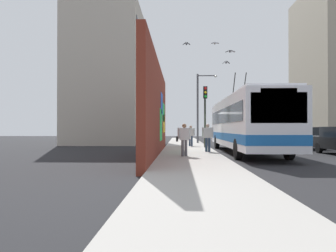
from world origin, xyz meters
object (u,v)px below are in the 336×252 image
at_px(pedestrian_at_curb, 208,135).
at_px(pedestrian_near_wall, 184,137).
at_px(parked_car_white, 302,137).
at_px(traffic_light, 205,106).
at_px(city_bus, 245,122).
at_px(street_lamp, 200,103).
at_px(pedestrian_midblock, 191,134).

bearing_deg(pedestrian_at_curb, pedestrian_near_wall, 154.39).
height_order(parked_car_white, traffic_light, traffic_light).
bearing_deg(parked_car_white, traffic_light, 102.29).
bearing_deg(pedestrian_near_wall, pedestrian_at_curb, -25.61).
height_order(parked_car_white, pedestrian_at_curb, pedestrian_at_curb).
relative_size(pedestrian_near_wall, traffic_light, 0.36).
bearing_deg(parked_car_white, pedestrian_near_wall, 133.42).
bearing_deg(pedestrian_near_wall, city_bus, -43.49).
distance_m(pedestrian_near_wall, pedestrian_at_curb, 3.24).
xyz_separation_m(city_bus, street_lamp, (10.02, 2.03, 2.02)).
height_order(pedestrian_at_curb, street_lamp, street_lamp).
height_order(city_bus, traffic_light, city_bus).
bearing_deg(parked_car_white, pedestrian_at_curb, 126.29).
relative_size(pedestrian_near_wall, pedestrian_at_curb, 0.98).
xyz_separation_m(city_bus, pedestrian_near_wall, (-3.94, 3.74, -0.79)).
distance_m(parked_car_white, pedestrian_midblock, 8.30).
bearing_deg(traffic_light, city_bus, -143.61).
bearing_deg(street_lamp, traffic_light, 179.03).
distance_m(parked_car_white, street_lamp, 9.58).
bearing_deg(pedestrian_at_curb, parked_car_white, -53.71).
distance_m(pedestrian_near_wall, street_lamp, 14.34).
height_order(pedestrian_midblock, traffic_light, traffic_light).
bearing_deg(pedestrian_midblock, traffic_light, -151.41).
relative_size(parked_car_white, traffic_light, 1.07).
bearing_deg(city_bus, parked_car_white, -49.01).
xyz_separation_m(city_bus, traffic_light, (2.92, 2.15, 1.19)).
xyz_separation_m(pedestrian_at_curb, street_lamp, (11.04, -0.30, 2.78)).
bearing_deg(traffic_light, pedestrian_midblock, 28.59).
height_order(city_bus, pedestrian_at_curb, city_bus).
relative_size(pedestrian_midblock, traffic_light, 0.36).
bearing_deg(parked_car_white, pedestrian_midblock, 89.09).
bearing_deg(street_lamp, parked_car_white, -127.29).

